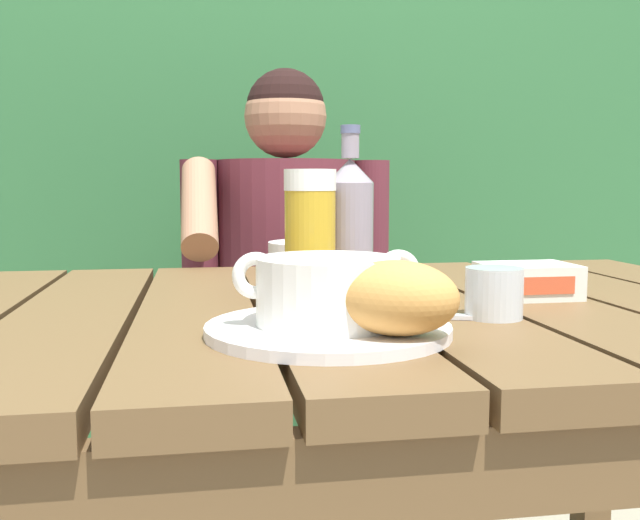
{
  "coord_description": "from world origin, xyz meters",
  "views": [
    {
      "loc": [
        -0.15,
        -0.94,
        0.93
      ],
      "look_at": [
        -0.01,
        -0.1,
        0.83
      ],
      "focal_mm": 39.76,
      "sensor_mm": 36.0,
      "label": 1
    }
  ],
  "objects_px": {
    "bread_roll": "(396,298)",
    "butter_tub": "(527,281)",
    "diner_bowl": "(312,257)",
    "soup_bowl": "(328,289)",
    "beer_bottle": "(350,224)",
    "table_knife": "(420,315)",
    "chair_near_diner": "(280,353)",
    "person_eating": "(287,280)",
    "water_glass_small": "(494,293)",
    "serving_plate": "(328,329)",
    "beer_glass": "(308,235)"
  },
  "relations": [
    {
      "from": "beer_bottle",
      "to": "table_knife",
      "type": "height_order",
      "value": "beer_bottle"
    },
    {
      "from": "water_glass_small",
      "to": "table_knife",
      "type": "height_order",
      "value": "water_glass_small"
    },
    {
      "from": "butter_tub",
      "to": "chair_near_diner",
      "type": "bearing_deg",
      "value": 106.6
    },
    {
      "from": "chair_near_diner",
      "to": "table_knife",
      "type": "distance_m",
      "value": 1.04
    },
    {
      "from": "chair_near_diner",
      "to": "diner_bowl",
      "type": "xyz_separation_m",
      "value": [
        -0.0,
        -0.54,
        0.31
      ]
    },
    {
      "from": "beer_glass",
      "to": "beer_bottle",
      "type": "xyz_separation_m",
      "value": [
        0.07,
        0.03,
        0.01
      ]
    },
    {
      "from": "beer_glass",
      "to": "water_glass_small",
      "type": "bearing_deg",
      "value": -40.47
    },
    {
      "from": "diner_bowl",
      "to": "soup_bowl",
      "type": "bearing_deg",
      "value": -97.01
    },
    {
      "from": "butter_tub",
      "to": "bread_roll",
      "type": "bearing_deg",
      "value": -135.44
    },
    {
      "from": "beer_bottle",
      "to": "table_knife",
      "type": "bearing_deg",
      "value": -76.61
    },
    {
      "from": "soup_bowl",
      "to": "bread_roll",
      "type": "bearing_deg",
      "value": -49.4
    },
    {
      "from": "soup_bowl",
      "to": "diner_bowl",
      "type": "height_order",
      "value": "soup_bowl"
    },
    {
      "from": "beer_glass",
      "to": "bread_roll",
      "type": "bearing_deg",
      "value": -81.61
    },
    {
      "from": "person_eating",
      "to": "diner_bowl",
      "type": "relative_size",
      "value": 7.49
    },
    {
      "from": "table_knife",
      "to": "beer_glass",
      "type": "bearing_deg",
      "value": 125.37
    },
    {
      "from": "water_glass_small",
      "to": "diner_bowl",
      "type": "relative_size",
      "value": 0.44
    },
    {
      "from": "beer_glass",
      "to": "water_glass_small",
      "type": "height_order",
      "value": "beer_glass"
    },
    {
      "from": "chair_near_diner",
      "to": "serving_plate",
      "type": "distance_m",
      "value": 1.11
    },
    {
      "from": "soup_bowl",
      "to": "beer_bottle",
      "type": "bearing_deg",
      "value": 73.19
    },
    {
      "from": "soup_bowl",
      "to": "water_glass_small",
      "type": "height_order",
      "value": "soup_bowl"
    },
    {
      "from": "serving_plate",
      "to": "beer_glass",
      "type": "xyz_separation_m",
      "value": [
        0.01,
        0.23,
        0.09
      ]
    },
    {
      "from": "table_knife",
      "to": "soup_bowl",
      "type": "bearing_deg",
      "value": -150.03
    },
    {
      "from": "chair_near_diner",
      "to": "butter_tub",
      "type": "bearing_deg",
      "value": -73.4
    },
    {
      "from": "soup_bowl",
      "to": "person_eating",
      "type": "bearing_deg",
      "value": 85.97
    },
    {
      "from": "beer_glass",
      "to": "chair_near_diner",
      "type": "bearing_deg",
      "value": 86.5
    },
    {
      "from": "chair_near_diner",
      "to": "beer_glass",
      "type": "bearing_deg",
      "value": -93.5
    },
    {
      "from": "bread_roll",
      "to": "water_glass_small",
      "type": "bearing_deg",
      "value": 38.71
    },
    {
      "from": "beer_glass",
      "to": "beer_bottle",
      "type": "distance_m",
      "value": 0.08
    },
    {
      "from": "water_glass_small",
      "to": "table_knife",
      "type": "relative_size",
      "value": 0.47
    },
    {
      "from": "person_eating",
      "to": "bread_roll",
      "type": "xyz_separation_m",
      "value": [
        -0.0,
        -0.93,
        0.11
      ]
    },
    {
      "from": "soup_bowl",
      "to": "beer_glass",
      "type": "relative_size",
      "value": 1.13
    },
    {
      "from": "beer_bottle",
      "to": "chair_near_diner",
      "type": "bearing_deg",
      "value": 91.14
    },
    {
      "from": "chair_near_diner",
      "to": "person_eating",
      "type": "bearing_deg",
      "value": -90.87
    },
    {
      "from": "serving_plate",
      "to": "beer_glass",
      "type": "distance_m",
      "value": 0.25
    },
    {
      "from": "bread_roll",
      "to": "butter_tub",
      "type": "height_order",
      "value": "bread_roll"
    },
    {
      "from": "chair_near_diner",
      "to": "table_knife",
      "type": "relative_size",
      "value": 6.32
    },
    {
      "from": "beer_glass",
      "to": "diner_bowl",
      "type": "bearing_deg",
      "value": 80.02
    },
    {
      "from": "person_eating",
      "to": "water_glass_small",
      "type": "bearing_deg",
      "value": -79.27
    },
    {
      "from": "soup_bowl",
      "to": "bread_roll",
      "type": "height_order",
      "value": "soup_bowl"
    },
    {
      "from": "serving_plate",
      "to": "beer_bottle",
      "type": "xyz_separation_m",
      "value": [
        0.08,
        0.26,
        0.1
      ]
    },
    {
      "from": "water_glass_small",
      "to": "butter_tub",
      "type": "distance_m",
      "value": 0.17
    },
    {
      "from": "serving_plate",
      "to": "bread_roll",
      "type": "distance_m",
      "value": 0.1
    },
    {
      "from": "water_glass_small",
      "to": "table_knife",
      "type": "xyz_separation_m",
      "value": [
        -0.09,
        0.01,
        -0.03
      ]
    },
    {
      "from": "soup_bowl",
      "to": "beer_bottle",
      "type": "relative_size",
      "value": 0.84
    },
    {
      "from": "chair_near_diner",
      "to": "table_knife",
      "type": "height_order",
      "value": "chair_near_diner"
    },
    {
      "from": "bread_roll",
      "to": "diner_bowl",
      "type": "relative_size",
      "value": 0.98
    },
    {
      "from": "bread_roll",
      "to": "soup_bowl",
      "type": "bearing_deg",
      "value": 130.6
    },
    {
      "from": "chair_near_diner",
      "to": "water_glass_small",
      "type": "xyz_separation_m",
      "value": [
        0.15,
        -1.01,
        0.31
      ]
    },
    {
      "from": "bread_roll",
      "to": "person_eating",
      "type": "bearing_deg",
      "value": 89.75
    },
    {
      "from": "bread_roll",
      "to": "butter_tub",
      "type": "distance_m",
      "value": 0.37
    }
  ]
}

